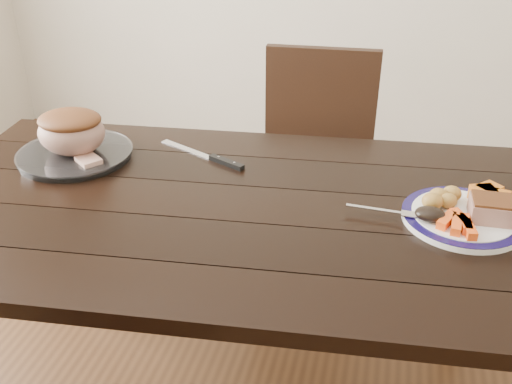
% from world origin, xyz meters
% --- Properties ---
extents(dining_table, '(1.68, 1.05, 0.75)m').
position_xyz_m(dining_table, '(0.00, 0.00, 0.66)').
color(dining_table, black).
rests_on(dining_table, ground).
extents(chair_far, '(0.45, 0.45, 0.93)m').
position_xyz_m(chair_far, '(0.12, 0.74, 0.52)').
color(chair_far, black).
rests_on(chair_far, ground).
extents(dinner_plate, '(0.28, 0.28, 0.02)m').
position_xyz_m(dinner_plate, '(0.57, 0.05, 0.76)').
color(dinner_plate, white).
rests_on(dinner_plate, dining_table).
extents(plate_rim, '(0.28, 0.28, 0.02)m').
position_xyz_m(plate_rim, '(0.57, 0.05, 0.77)').
color(plate_rim, '#130D41').
rests_on(plate_rim, dinner_plate).
extents(serving_platter, '(0.32, 0.32, 0.02)m').
position_xyz_m(serving_platter, '(-0.51, 0.14, 0.76)').
color(serving_platter, white).
rests_on(serving_platter, dining_table).
extents(pork_slice, '(0.11, 0.09, 0.05)m').
position_xyz_m(pork_slice, '(0.64, 0.04, 0.79)').
color(pork_slice, tan).
rests_on(pork_slice, dinner_plate).
extents(roasted_potatoes, '(0.10, 0.10, 0.04)m').
position_xyz_m(roasted_potatoes, '(0.52, 0.08, 0.79)').
color(roasted_potatoes, gold).
rests_on(roasted_potatoes, dinner_plate).
extents(carrot_batons, '(0.09, 0.11, 0.02)m').
position_xyz_m(carrot_batons, '(0.56, -0.02, 0.78)').
color(carrot_batons, '#F75414').
rests_on(carrot_batons, dinner_plate).
extents(pumpkin_wedges, '(0.10, 0.09, 0.04)m').
position_xyz_m(pumpkin_wedges, '(0.64, 0.12, 0.79)').
color(pumpkin_wedges, orange).
rests_on(pumpkin_wedges, dinner_plate).
extents(dark_mushroom, '(0.07, 0.05, 0.03)m').
position_xyz_m(dark_mushroom, '(0.49, 0.00, 0.79)').
color(dark_mushroom, black).
rests_on(dark_mushroom, dinner_plate).
extents(fork, '(0.18, 0.03, 0.00)m').
position_xyz_m(fork, '(0.40, 0.02, 0.77)').
color(fork, silver).
rests_on(fork, dinner_plate).
extents(roast_joint, '(0.19, 0.17, 0.13)m').
position_xyz_m(roast_joint, '(-0.51, 0.14, 0.83)').
color(roast_joint, '#A77666').
rests_on(roast_joint, serving_platter).
extents(cut_slice, '(0.09, 0.09, 0.02)m').
position_xyz_m(cut_slice, '(-0.43, 0.08, 0.78)').
color(cut_slice, tan).
rests_on(cut_slice, serving_platter).
extents(carving_knife, '(0.30, 0.15, 0.01)m').
position_xyz_m(carving_knife, '(-0.10, 0.22, 0.76)').
color(carving_knife, silver).
rests_on(carving_knife, dining_table).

